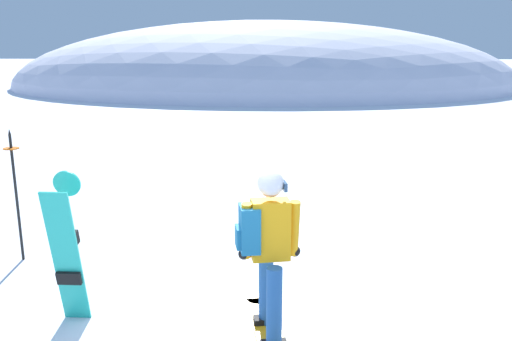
% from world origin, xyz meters
% --- Properties ---
extents(ground_plane, '(300.00, 300.00, 0.00)m').
position_xyz_m(ground_plane, '(0.00, 0.00, 0.00)').
color(ground_plane, white).
extents(ridge_peak_main, '(38.92, 35.03, 10.07)m').
position_xyz_m(ridge_peak_main, '(-1.07, 38.31, 0.00)').
color(ridge_peak_main, white).
rests_on(ridge_peak_main, ground).
extents(snowboarder_main, '(0.64, 1.81, 1.71)m').
position_xyz_m(snowboarder_main, '(0.47, 0.01, 0.92)').
color(snowboarder_main, orange).
rests_on(snowboarder_main, ground).
extents(spare_snowboard, '(0.28, 0.38, 1.63)m').
position_xyz_m(spare_snowboard, '(-1.56, 0.15, 0.82)').
color(spare_snowboard, '#23B7A3').
rests_on(spare_snowboard, ground).
extents(piste_marker_near, '(0.20, 0.20, 1.81)m').
position_xyz_m(piste_marker_near, '(-2.92, 1.77, 1.03)').
color(piste_marker_near, black).
rests_on(piste_marker_near, ground).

